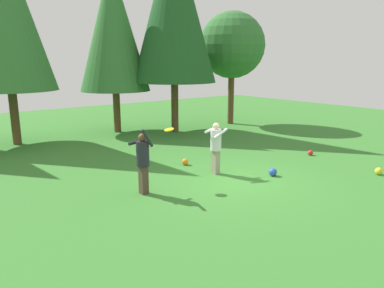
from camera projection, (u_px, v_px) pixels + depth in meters
The scene contains 12 objects.
ground_plane at pixel (232, 181), 10.79m from camera, with size 40.00×40.00×0.00m, color #387A2D.
person_thrower at pixel (143, 158), 9.54m from camera, with size 0.58×0.54×1.81m.
person_catcher at pixel (216, 144), 11.27m from camera, with size 0.56×0.48×1.62m.
frisbee at pixel (169, 130), 10.05m from camera, with size 0.30×0.31×0.08m.
ball_yellow at pixel (379, 171), 11.34m from camera, with size 0.23×0.23×0.23m, color yellow.
ball_orange at pixel (185, 162), 12.41m from camera, with size 0.22×0.22×0.22m, color orange.
ball_blue at pixel (273, 172), 11.22m from camera, with size 0.25×0.25×0.25m, color blue.
ball_red at pixel (310, 153), 13.68m from camera, with size 0.20×0.20×0.20m, color red.
tree_center at pixel (113, 28), 17.14m from camera, with size 3.34×3.34×7.97m.
tree_far_right at pixel (232, 45), 19.72m from camera, with size 3.55×3.55×6.07m.
tree_right at pixel (174, 5), 16.98m from camera, with size 4.00×4.00×9.56m.
tree_left at pixel (3, 6), 14.31m from camera, with size 3.72×3.72×8.88m.
Camera 1 is at (-7.28, -7.35, 3.46)m, focal length 34.16 mm.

